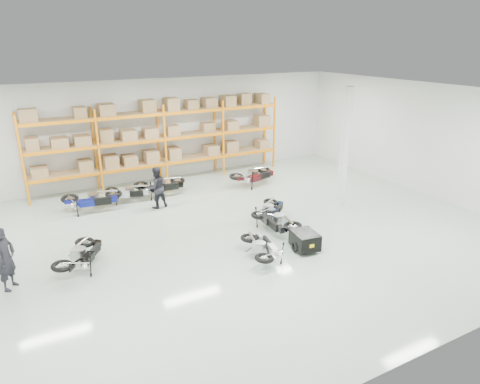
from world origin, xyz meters
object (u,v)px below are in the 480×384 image
moto_back_a (92,196)px  person_back (156,187)px  moto_blue_centre (270,207)px  moto_silver_left (263,244)px  moto_touring_right (276,216)px  trailer (305,240)px  moto_back_c (161,182)px  person_left (6,259)px  moto_back_d (254,172)px  moto_back_b (128,189)px  moto_black_far_left (81,251)px

moto_back_a → person_back: bearing=-100.5°
moto_blue_centre → person_back: (-3.15, 3.10, 0.31)m
moto_silver_left → moto_touring_right: moto_touring_right is taller
trailer → moto_back_c: (-2.25, 6.82, 0.21)m
person_left → person_back: size_ratio=1.06×
moto_back_a → moto_back_d: (6.84, -0.29, -0.00)m
trailer → person_back: (-2.82, 5.59, 0.45)m
moto_blue_centre → moto_touring_right: 0.96m
moto_back_b → person_back: 1.47m
moto_silver_left → trailer: bearing=-174.9°
moto_back_d → moto_back_a: bearing=77.5°
trailer → person_back: bearing=124.7°
person_left → person_back: 6.30m
moto_back_b → moto_back_c: moto_back_c is taller
moto_blue_centre → moto_black_far_left: (-6.47, -0.34, 0.02)m
moto_back_a → person_back: size_ratio=1.18×
moto_back_a → person_back: (2.23, -0.86, 0.22)m
moto_back_a → person_left: size_ratio=1.11×
moto_black_far_left → moto_back_b: moto_black_far_left is taller
moto_back_a → moto_back_c: bearing=-71.8°
moto_back_a → moto_back_b: (1.46, 0.36, -0.09)m
moto_back_d → person_left: size_ratio=1.11×
moto_back_a → moto_silver_left: bearing=-139.5°
moto_back_b → moto_touring_right: bearing=-127.3°
moto_black_far_left → person_back: person_back is taller
moto_back_b → person_left: person_left is taller
moto_silver_left → moto_back_a: bearing=-48.9°
moto_back_a → person_left: person_left is taller
trailer → moto_blue_centre: bearing=90.2°
moto_blue_centre → moto_back_b: 5.83m
moto_back_a → moto_back_b: size_ratio=1.18×
moto_touring_right → moto_back_a: (-5.05, 4.85, 0.03)m
moto_silver_left → person_back: person_back is taller
moto_blue_centre → moto_touring_right: bearing=119.1°
trailer → person_back: size_ratio=0.91×
moto_touring_right → person_left: bearing=-175.9°
moto_black_far_left → moto_back_c: 6.07m
trailer → moto_back_d: moto_back_d is taller
moto_blue_centre → moto_back_c: moto_back_c is taller
moto_blue_centre → moto_back_c: size_ratio=0.88×
moto_back_a → person_left: (-2.89, -4.52, 0.27)m
moto_back_b → moto_back_d: (5.38, -0.65, 0.08)m
moto_touring_right → person_left: person_left is taller
moto_black_far_left → moto_back_a: size_ratio=0.89×
moto_black_far_left → person_left: (-1.81, -0.23, 0.34)m
moto_black_far_left → trailer: moto_black_far_left is taller
moto_back_c → person_back: (-0.57, -1.23, 0.24)m
moto_touring_right → person_back: (-2.82, 3.99, 0.26)m
moto_back_b → moto_blue_centre: bearing=-119.6°
moto_back_a → moto_back_d: bearing=-81.9°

